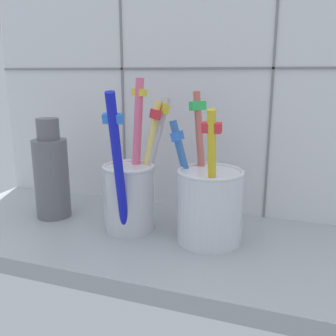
# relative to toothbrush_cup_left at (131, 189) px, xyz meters

# --- Properties ---
(counter_slab) EXTENTS (0.64, 0.22, 0.02)m
(counter_slab) POSITION_rel_toothbrush_cup_left_xyz_m (0.05, -0.01, -0.06)
(counter_slab) COLOR #9EA3A8
(counter_slab) RESTS_ON ground
(tile_wall_back) EXTENTS (0.64, 0.02, 0.45)m
(tile_wall_back) POSITION_rel_toothbrush_cup_left_xyz_m (0.05, 0.11, 0.15)
(tile_wall_back) COLOR white
(tile_wall_back) RESTS_ON ground
(toothbrush_cup_left) EXTENTS (0.08, 0.12, 0.19)m
(toothbrush_cup_left) POSITION_rel_toothbrush_cup_left_xyz_m (0.00, 0.00, 0.00)
(toothbrush_cup_left) COLOR silver
(toothbrush_cup_left) RESTS_ON counter_slab
(toothbrush_cup_right) EXTENTS (0.09, 0.09, 0.17)m
(toothbrush_cup_right) POSITION_rel_toothbrush_cup_left_xyz_m (0.10, -0.00, -0.00)
(toothbrush_cup_right) COLOR silver
(toothbrush_cup_right) RESTS_ON counter_slab
(ceramic_vase) EXTENTS (0.05, 0.05, 0.14)m
(ceramic_vase) POSITION_rel_toothbrush_cup_left_xyz_m (-0.12, 0.01, 0.01)
(ceramic_vase) COLOR slate
(ceramic_vase) RESTS_ON counter_slab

